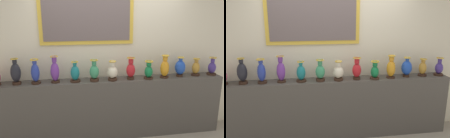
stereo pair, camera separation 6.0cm
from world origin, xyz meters
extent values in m
plane|color=gray|center=(0.00, 0.00, 0.00)|extent=(11.47, 11.47, 0.00)
cube|color=#4C4742|center=(0.00, 0.00, 0.51)|extent=(3.81, 0.34, 1.02)
cube|color=beige|center=(0.00, 0.23, 1.45)|extent=(5.47, 0.10, 2.90)
cube|color=gold|center=(-0.37, 0.16, 2.01)|extent=(1.50, 0.03, 0.85)
cube|color=#635556|center=(-0.37, 0.14, 2.01)|extent=(1.38, 0.01, 0.73)
cylinder|color=#382319|center=(-1.48, -0.02, 1.04)|extent=(0.13, 0.13, 0.04)
ellipsoid|color=black|center=(-1.48, -0.02, 1.21)|extent=(0.15, 0.15, 0.29)
cylinder|color=black|center=(-1.48, -0.02, 1.39)|extent=(0.06, 0.06, 0.07)
torus|color=gold|center=(-1.48, -0.02, 1.42)|extent=(0.11, 0.11, 0.01)
cylinder|color=#382319|center=(-1.19, -0.02, 1.04)|extent=(0.14, 0.14, 0.03)
ellipsoid|color=#263899|center=(-1.19, -0.02, 1.20)|extent=(0.13, 0.13, 0.28)
cylinder|color=#263899|center=(-1.19, -0.02, 1.37)|extent=(0.06, 0.06, 0.06)
torus|color=gold|center=(-1.19, -0.02, 1.40)|extent=(0.13, 0.13, 0.02)
cylinder|color=#382319|center=(-0.90, -0.01, 1.04)|extent=(0.13, 0.13, 0.03)
ellipsoid|color=#6B3393|center=(-0.90, -0.01, 1.20)|extent=(0.13, 0.13, 0.30)
cylinder|color=#6B3393|center=(-0.90, -0.01, 1.39)|extent=(0.07, 0.07, 0.09)
torus|color=gold|center=(-0.90, -0.01, 1.44)|extent=(0.12, 0.12, 0.01)
cylinder|color=#382319|center=(-0.59, -0.03, 1.04)|extent=(0.16, 0.16, 0.03)
ellipsoid|color=#19727A|center=(-0.59, -0.03, 1.17)|extent=(0.14, 0.14, 0.23)
cylinder|color=#19727A|center=(-0.59, -0.03, 1.32)|extent=(0.06, 0.06, 0.06)
torus|color=gold|center=(-0.59, -0.03, 1.34)|extent=(0.11, 0.11, 0.01)
cylinder|color=#382319|center=(-0.29, -0.04, 1.04)|extent=(0.14, 0.14, 0.04)
ellipsoid|color=#388C60|center=(-0.29, -0.04, 1.18)|extent=(0.15, 0.15, 0.22)
cylinder|color=#388C60|center=(-0.29, -0.04, 1.33)|extent=(0.07, 0.07, 0.08)
torus|color=gold|center=(-0.29, -0.04, 1.37)|extent=(0.13, 0.13, 0.02)
cylinder|color=#382319|center=(0.00, -0.05, 1.04)|extent=(0.15, 0.15, 0.04)
ellipsoid|color=beige|center=(0.00, -0.05, 1.16)|extent=(0.16, 0.16, 0.19)
cylinder|color=beige|center=(0.00, -0.05, 1.29)|extent=(0.07, 0.07, 0.08)
torus|color=gold|center=(0.00, -0.05, 1.34)|extent=(0.12, 0.12, 0.02)
cylinder|color=#382319|center=(0.30, -0.04, 1.04)|extent=(0.12, 0.12, 0.04)
ellipsoid|color=red|center=(0.30, -0.04, 1.18)|extent=(0.15, 0.15, 0.23)
cylinder|color=red|center=(0.30, -0.04, 1.34)|extent=(0.08, 0.08, 0.09)
torus|color=gold|center=(0.30, -0.04, 1.38)|extent=(0.14, 0.14, 0.01)
cylinder|color=#382319|center=(0.60, -0.06, 1.04)|extent=(0.16, 0.16, 0.03)
ellipsoid|color=#14723D|center=(0.60, -0.06, 1.14)|extent=(0.14, 0.14, 0.19)
cylinder|color=#14723D|center=(0.60, -0.06, 1.28)|extent=(0.08, 0.08, 0.08)
torus|color=gold|center=(0.60, -0.06, 1.32)|extent=(0.14, 0.14, 0.02)
cylinder|color=#382319|center=(0.89, -0.05, 1.04)|extent=(0.14, 0.14, 0.03)
ellipsoid|color=orange|center=(0.89, -0.05, 1.19)|extent=(0.15, 0.15, 0.27)
cylinder|color=orange|center=(0.89, -0.05, 1.36)|extent=(0.08, 0.08, 0.08)
torus|color=gold|center=(0.89, -0.05, 1.40)|extent=(0.12, 0.12, 0.02)
cylinder|color=#382319|center=(1.18, -0.02, 1.04)|extent=(0.11, 0.11, 0.04)
ellipsoid|color=#1E47B2|center=(1.18, -0.02, 1.18)|extent=(0.17, 0.17, 0.24)
cylinder|color=#1E47B2|center=(1.18, -0.02, 1.33)|extent=(0.06, 0.06, 0.05)
torus|color=gold|center=(1.18, -0.02, 1.36)|extent=(0.11, 0.11, 0.02)
cylinder|color=#382319|center=(1.48, -0.01, 1.04)|extent=(0.15, 0.15, 0.03)
ellipsoid|color=#B27F2D|center=(1.48, -0.01, 1.16)|extent=(0.13, 0.13, 0.21)
cylinder|color=#B27F2D|center=(1.48, -0.01, 1.29)|extent=(0.07, 0.07, 0.05)
torus|color=gold|center=(1.48, -0.01, 1.32)|extent=(0.12, 0.12, 0.01)
cylinder|color=#382319|center=(1.78, -0.01, 1.04)|extent=(0.16, 0.16, 0.03)
ellipsoid|color=#3F2D7F|center=(1.78, -0.01, 1.15)|extent=(0.13, 0.13, 0.19)
cylinder|color=#3F2D7F|center=(1.78, -0.01, 1.29)|extent=(0.07, 0.07, 0.08)
torus|color=gold|center=(1.78, -0.01, 1.33)|extent=(0.12, 0.12, 0.02)
camera|label=1|loc=(-0.57, -3.37, 2.06)|focal=34.80mm
camera|label=2|loc=(-0.51, -3.38, 2.06)|focal=34.80mm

